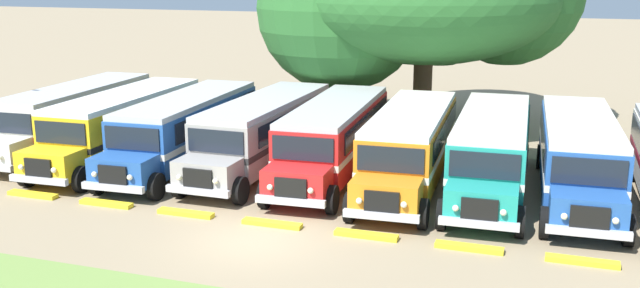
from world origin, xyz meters
TOP-DOWN VIEW (x-y plane):
  - ground_plane at (0.00, 0.00)m, footprint 220.00×220.00m
  - parked_bus_slot_0 at (-12.61, 8.10)m, footprint 3.10×10.89m
  - parked_bus_slot_1 at (-9.39, 7.29)m, footprint 2.98×10.88m
  - parked_bus_slot_2 at (-6.37, 7.37)m, footprint 3.12×10.90m
  - parked_bus_slot_3 at (-3.05, 7.96)m, footprint 2.73×10.85m
  - parked_bus_slot_4 at (0.00, 7.95)m, footprint 3.20×10.91m
  - parked_bus_slot_5 at (3.20, 7.54)m, footprint 3.18×10.91m
  - parked_bus_slot_6 at (6.22, 7.80)m, footprint 3.05×10.89m
  - parked_bus_slot_7 at (9.28, 8.09)m, footprint 3.13×10.90m
  - curb_wheelstop_1 at (-9.42, 1.41)m, footprint 2.00×0.36m
  - curb_wheelstop_2 at (-6.28, 1.41)m, footprint 2.00×0.36m
  - curb_wheelstop_3 at (-3.14, 1.41)m, footprint 2.00×0.36m
  - curb_wheelstop_4 at (0.00, 1.41)m, footprint 2.00×0.36m
  - curb_wheelstop_5 at (3.14, 1.41)m, footprint 2.00×0.36m
  - curb_wheelstop_6 at (6.28, 1.41)m, footprint 2.00×0.36m
  - curb_wheelstop_7 at (9.42, 1.41)m, footprint 2.00×0.36m

SIDE VIEW (x-z plane):
  - ground_plane at x=0.00m, z-range 0.00..0.00m
  - curb_wheelstop_1 at x=-9.42m, z-range 0.00..0.15m
  - curb_wheelstop_2 at x=-6.28m, z-range 0.00..0.15m
  - curb_wheelstop_3 at x=-3.14m, z-range 0.00..0.15m
  - curb_wheelstop_4 at x=0.00m, z-range 0.00..0.15m
  - curb_wheelstop_5 at x=3.14m, z-range 0.00..0.15m
  - curb_wheelstop_6 at x=6.28m, z-range 0.00..0.15m
  - curb_wheelstop_7 at x=9.42m, z-range 0.00..0.15m
  - parked_bus_slot_0 at x=-12.61m, z-range 0.17..2.99m
  - parked_bus_slot_1 at x=-9.39m, z-range 0.17..2.99m
  - parked_bus_slot_2 at x=-6.37m, z-range 0.17..2.99m
  - parked_bus_slot_3 at x=-3.05m, z-range 0.17..2.99m
  - parked_bus_slot_4 at x=0.00m, z-range 0.17..2.99m
  - parked_bus_slot_5 at x=3.20m, z-range 0.17..2.99m
  - parked_bus_slot_6 at x=6.22m, z-range 0.17..2.99m
  - parked_bus_slot_7 at x=9.28m, z-range 0.17..2.99m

